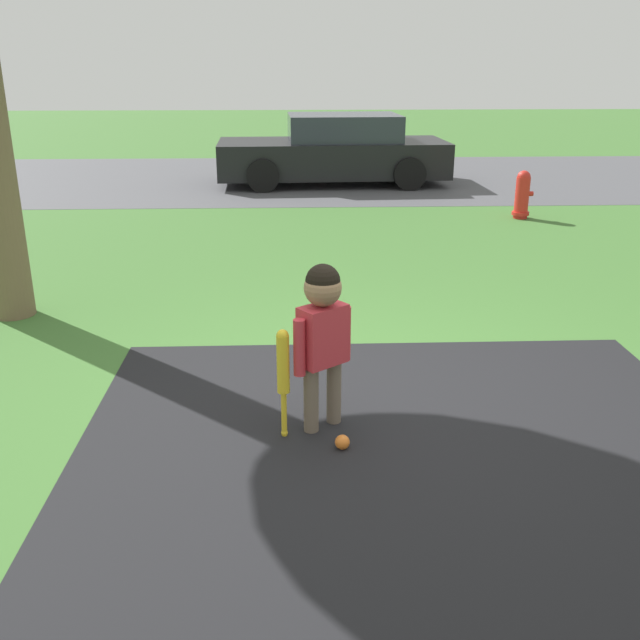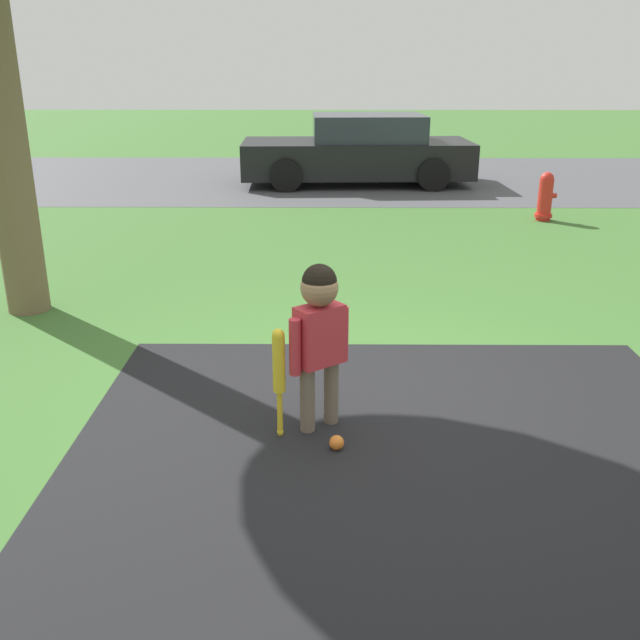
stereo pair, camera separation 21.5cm
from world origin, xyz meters
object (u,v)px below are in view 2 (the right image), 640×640
Objects in this scene: baseball_bat at (279,368)px; sports_ball at (337,443)px; parked_car at (359,152)px; fire_hydrant at (545,197)px; child at (319,324)px.

sports_ball is at bearing -26.26° from baseball_bat.
fire_hydrant is at bearing 125.63° from parked_car.
baseball_bat is (-0.24, -0.11, -0.23)m from child.
fire_hydrant is at bearing 64.67° from sports_ball.
sports_ball is at bearing 84.65° from parked_car.
fire_hydrant is at bearing 61.60° from baseball_bat.
child reaches higher than fire_hydrant.
baseball_bat reaches higher than sports_ball.
child reaches higher than baseball_bat.
sports_ball is 7.07m from fire_hydrant.
parked_car is at bearing 127.81° from fire_hydrant.
parked_car reaches higher than fire_hydrant.
parked_car reaches higher than baseball_bat.
child is 0.35m from baseball_bat.
baseball_bat is at bearing 153.74° from sports_ball.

